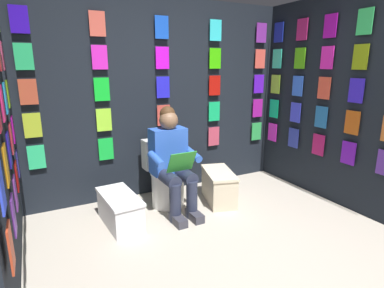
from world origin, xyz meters
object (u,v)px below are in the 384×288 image
Objects in this scene: person_reading at (173,160)px; comic_longbox_far at (219,186)px; toilet at (165,177)px; comic_longbox_near at (120,209)px.

person_reading reaches higher than comic_longbox_far.
comic_longbox_near is at bearing 21.78° from toilet.
toilet is 0.70m from comic_longbox_near.
comic_longbox_near is (0.63, 0.04, -0.44)m from person_reading.
person_reading is 1.73× the size of comic_longbox_far.
comic_longbox_far is (-0.60, 0.25, -0.13)m from toilet.
comic_longbox_far reaches higher than comic_longbox_near.
toilet is 1.10× the size of comic_longbox_near.
comic_longbox_far is (-0.60, 0.02, -0.41)m from person_reading.
toilet is at bearing -90.22° from person_reading.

